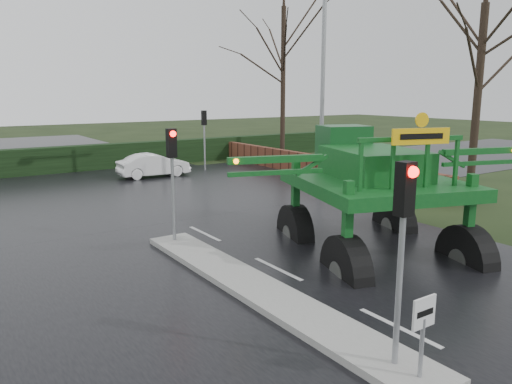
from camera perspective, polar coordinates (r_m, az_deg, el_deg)
ground at (r=10.55m, az=15.99°, el=-14.75°), size 140.00×140.00×0.00m
road_main at (r=18.17m, az=-8.88°, el=-3.33°), size 14.00×80.00×0.02m
road_cross at (r=23.61m, az=-15.14°, el=-0.19°), size 80.00×12.00×0.02m
median_island at (r=11.73m, az=0.25°, el=-11.10°), size 1.20×10.00×0.16m
hedge_row at (r=31.09m, az=-20.09°, el=3.60°), size 44.00×0.90×1.50m
brick_wall at (r=28.61m, az=5.07°, el=3.33°), size 0.40×20.00×1.20m
keep_left_sign at (r=8.34m, az=18.57°, el=-14.13°), size 0.50×0.07×1.35m
traffic_signal_near at (r=8.11m, az=16.50°, el=-3.20°), size 0.26×0.33×3.52m
traffic_signal_mid at (r=14.90m, az=-9.56°, el=3.58°), size 0.26×0.33×3.52m
traffic_signal_far at (r=29.52m, az=-5.95°, el=7.44°), size 0.26×0.33×3.52m
street_light_right at (r=23.83m, az=7.13°, el=14.69°), size 3.85×0.30×10.00m
tree_right_near at (r=22.39m, az=24.16°, el=11.99°), size 5.60×5.60×9.64m
tree_right_far at (r=33.86m, az=3.13°, el=14.59°), size 7.00×7.00×12.05m
crop_sprayer at (r=12.67m, az=10.10°, el=1.37°), size 8.73×6.67×5.09m
white_sedan at (r=27.93m, az=-11.57°, el=1.70°), size 3.91×1.49×1.27m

